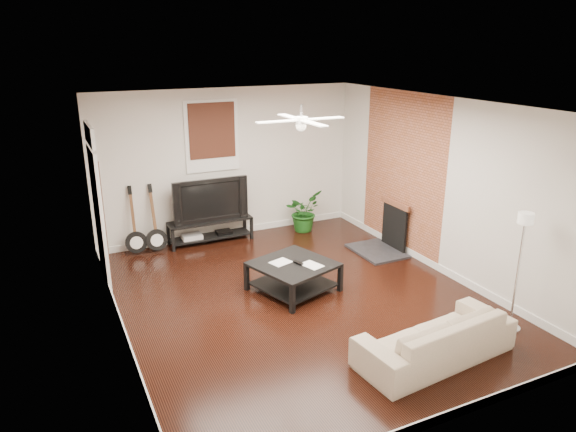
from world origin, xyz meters
TOP-DOWN VIEW (x-y plane):
  - room at (0.00, 0.00)m, footprint 5.01×6.01m
  - brick_accent at (2.49, 1.00)m, footprint 0.02×2.20m
  - fireplace at (2.20, 1.00)m, footprint 0.80×1.10m
  - window_back at (-0.30, 2.97)m, footprint 1.00×0.06m
  - door_left at (-2.46, 1.90)m, footprint 0.08×1.00m
  - tv_stand at (-0.47, 2.78)m, footprint 1.56×0.41m
  - tv at (-0.47, 2.80)m, footprint 1.39×0.18m
  - coffee_table at (0.03, 0.28)m, footprint 1.33×1.33m
  - sofa at (0.75, -2.06)m, footprint 2.03×0.95m
  - floor_lamp at (2.10, -1.96)m, footprint 0.29×0.29m
  - potted_plant at (1.38, 2.60)m, footprint 0.94×0.92m
  - guitar_left at (-1.84, 2.75)m, footprint 0.40×0.29m
  - guitar_right at (-1.49, 2.72)m, footprint 0.39×0.29m
  - ceiling_fan at (0.00, 0.00)m, footprint 1.24×1.24m

SIDE VIEW (x-z plane):
  - tv_stand at x=-0.47m, z-range 0.00..0.44m
  - coffee_table at x=0.03m, z-range 0.00..0.45m
  - sofa at x=0.75m, z-range 0.00..0.57m
  - potted_plant at x=1.38m, z-range 0.00..0.79m
  - fireplace at x=2.20m, z-range 0.00..0.92m
  - guitar_left at x=-1.84m, z-range 0.00..1.23m
  - guitar_right at x=-1.49m, z-range 0.00..1.23m
  - floor_lamp at x=2.10m, z-range 0.00..1.60m
  - tv at x=-0.47m, z-range 0.43..1.24m
  - door_left at x=-2.46m, z-range 0.00..2.50m
  - room at x=0.00m, z-range 0.00..2.80m
  - brick_accent at x=2.49m, z-range 0.00..2.80m
  - window_back at x=-0.30m, z-range 1.30..2.60m
  - ceiling_fan at x=0.00m, z-range 2.44..2.76m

